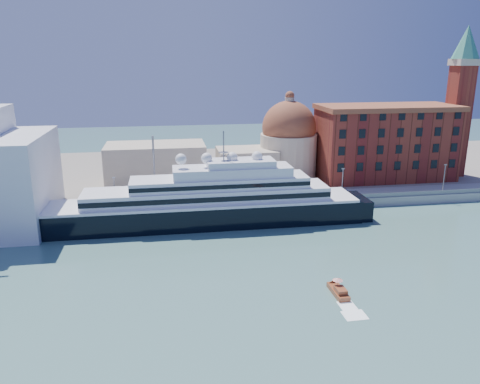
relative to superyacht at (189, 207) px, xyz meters
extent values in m
plane|color=#3C6866|center=(11.88, -23.00, -4.60)|extent=(400.00, 400.00, 0.00)
cube|color=gray|center=(11.88, 11.00, -3.35)|extent=(180.00, 10.00, 2.50)
cube|color=slate|center=(11.88, 52.00, -3.60)|extent=(260.00, 72.00, 2.00)
cube|color=slate|center=(11.88, 6.50, -1.50)|extent=(180.00, 0.10, 1.20)
cube|color=black|center=(2.43, 0.00, -2.37)|extent=(78.99, 12.15, 6.58)
cone|color=black|center=(-39.10, 0.00, -2.37)|extent=(10.13, 12.15, 12.15)
cube|color=black|center=(41.92, 0.00, -2.57)|extent=(6.08, 11.14, 6.08)
cube|color=white|center=(2.43, 0.00, 1.18)|extent=(76.97, 12.36, 0.61)
cube|color=white|center=(4.45, 0.00, 3.00)|extent=(58.74, 10.13, 3.04)
cube|color=black|center=(4.45, -5.06, 3.00)|extent=(58.74, 0.15, 1.22)
cube|color=white|center=(7.49, 0.00, 5.83)|extent=(42.53, 9.11, 2.63)
cube|color=white|center=(10.53, 0.00, 8.37)|extent=(28.36, 8.10, 2.43)
cube|color=white|center=(12.55, 0.00, 10.39)|extent=(16.20, 7.09, 1.62)
cylinder|color=slate|center=(8.50, 0.00, 14.65)|extent=(0.30, 0.30, 7.09)
sphere|color=white|center=(-1.63, 0.00, 11.81)|extent=(2.63, 2.63, 2.63)
sphere|color=white|center=(4.45, 0.00, 11.81)|extent=(2.63, 2.63, 2.63)
sphere|color=white|center=(10.53, 0.00, 11.81)|extent=(2.63, 2.63, 2.63)
sphere|color=white|center=(16.60, 0.00, 11.81)|extent=(2.63, 2.63, 2.63)
cube|color=brown|center=(23.18, -39.26, -4.24)|extent=(2.09, 6.11, 1.01)
cube|color=brown|center=(23.19, -40.27, -3.38)|extent=(1.65, 2.55, 0.81)
cylinder|color=slate|center=(23.17, -38.75, -2.97)|extent=(0.06, 0.06, 1.62)
cone|color=red|center=(23.17, -38.75, -2.06)|extent=(1.83, 1.83, 0.41)
cube|color=maroon|center=(63.88, 29.00, 8.40)|extent=(42.00, 18.00, 22.00)
cube|color=brown|center=(63.88, 29.00, 19.90)|extent=(43.00, 19.00, 1.50)
cube|color=maroon|center=(87.88, 29.00, 14.90)|extent=(6.00, 6.00, 35.00)
cube|color=beige|center=(87.88, 29.00, 33.40)|extent=(7.00, 7.00, 2.00)
cone|color=#408E75|center=(87.88, 29.00, 39.40)|extent=(8.40, 8.40, 10.00)
cylinder|color=beige|center=(33.88, 35.00, 4.40)|extent=(18.00, 18.00, 14.00)
sphere|color=brown|center=(33.88, 35.00, 13.40)|extent=(17.00, 17.00, 17.00)
cylinder|color=beige|center=(33.88, 35.00, 21.40)|extent=(3.00, 3.00, 3.00)
cube|color=beige|center=(19.88, 33.00, 2.40)|extent=(18.00, 14.00, 10.00)
cube|color=beige|center=(-8.12, 35.00, 3.40)|extent=(30.00, 16.00, 12.00)
cylinder|color=slate|center=(-18.12, 8.00, 1.90)|extent=(0.24, 0.24, 8.00)
cube|color=slate|center=(-18.12, 8.00, 6.00)|extent=(0.80, 0.30, 0.25)
cylinder|color=slate|center=(11.88, 8.00, 1.90)|extent=(0.24, 0.24, 8.00)
cube|color=slate|center=(11.88, 8.00, 6.00)|extent=(0.80, 0.30, 0.25)
cylinder|color=slate|center=(41.88, 8.00, 1.90)|extent=(0.24, 0.24, 8.00)
cube|color=slate|center=(41.88, 8.00, 6.00)|extent=(0.80, 0.30, 0.25)
cylinder|color=slate|center=(71.88, 8.00, 1.90)|extent=(0.24, 0.24, 8.00)
cube|color=slate|center=(71.88, 8.00, 6.00)|extent=(0.80, 0.30, 0.25)
cylinder|color=slate|center=(-8.12, 10.00, 6.90)|extent=(0.50, 0.50, 18.00)
camera|label=1|loc=(-5.32, -108.28, 34.59)|focal=35.00mm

